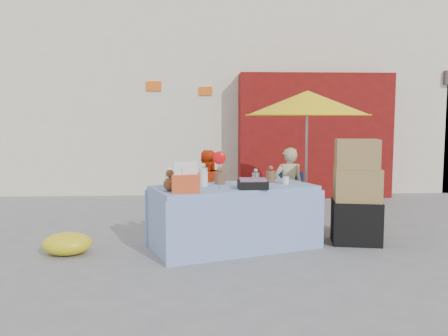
{
  "coord_description": "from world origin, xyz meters",
  "views": [
    {
      "loc": [
        -0.23,
        -5.75,
        1.67
      ],
      "look_at": [
        0.09,
        0.6,
        1.0
      ],
      "focal_mm": 38.0,
      "sensor_mm": 36.0,
      "label": 1
    }
  ],
  "objects": [
    {
      "name": "chair_right",
      "position": [
        1.11,
        1.19,
        0.26
      ],
      "size": [
        0.48,
        0.47,
        0.85
      ],
      "rotation": [
        0.0,
        0.0,
        0.01
      ],
      "color": "#204697",
      "rests_on": "ground"
    },
    {
      "name": "vendor_orange",
      "position": [
        -0.14,
        1.33,
        0.6
      ],
      "size": [
        0.59,
        0.46,
        1.2
      ],
      "primitive_type": "imported",
      "rotation": [
        0.0,
        0.0,
        3.15
      ],
      "color": "red",
      "rests_on": "ground"
    },
    {
      "name": "tarp_bundle",
      "position": [
        -1.86,
        0.02,
        0.14
      ],
      "size": [
        0.61,
        0.49,
        0.27
      ],
      "primitive_type": "ellipsoid",
      "rotation": [
        0.0,
        0.0,
        -0.01
      ],
      "color": "yellow",
      "rests_on": "ground"
    },
    {
      "name": "vendor_beige",
      "position": [
        1.11,
        1.33,
        0.62
      ],
      "size": [
        0.45,
        0.3,
        1.23
      ],
      "primitive_type": "imported",
      "rotation": [
        0.0,
        0.0,
        3.15
      ],
      "color": "#C0B188",
      "rests_on": "ground"
    },
    {
      "name": "umbrella",
      "position": [
        1.41,
        1.48,
        1.89
      ],
      "size": [
        1.9,
        1.9,
        2.09
      ],
      "color": "gray",
      "rests_on": "ground"
    },
    {
      "name": "chair_left",
      "position": [
        -0.14,
        1.19,
        0.26
      ],
      "size": [
        0.48,
        0.47,
        0.85
      ],
      "rotation": [
        0.0,
        0.0,
        0.01
      ],
      "color": "#204697",
      "rests_on": "ground"
    },
    {
      "name": "market_table",
      "position": [
        0.2,
        0.25,
        0.41
      ],
      "size": [
        2.3,
        1.64,
        1.27
      ],
      "rotation": [
        0.0,
        0.0,
        0.35
      ],
      "color": "#8DA8E2",
      "rests_on": "ground"
    },
    {
      "name": "box_stack",
      "position": [
        1.85,
        0.38,
        0.64
      ],
      "size": [
        0.72,
        0.62,
        1.39
      ],
      "rotation": [
        0.0,
        0.0,
        -0.19
      ],
      "color": "black",
      "rests_on": "ground"
    },
    {
      "name": "backdrop",
      "position": [
        0.52,
        7.52,
        3.1
      ],
      "size": [
        14.0,
        8.0,
        7.8
      ],
      "color": "silver",
      "rests_on": "ground"
    },
    {
      "name": "ground",
      "position": [
        0.0,
        0.0,
        0.0
      ],
      "size": [
        80.0,
        80.0,
        0.0
      ],
      "primitive_type": "plane",
      "color": "slate",
      "rests_on": "ground"
    }
  ]
}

